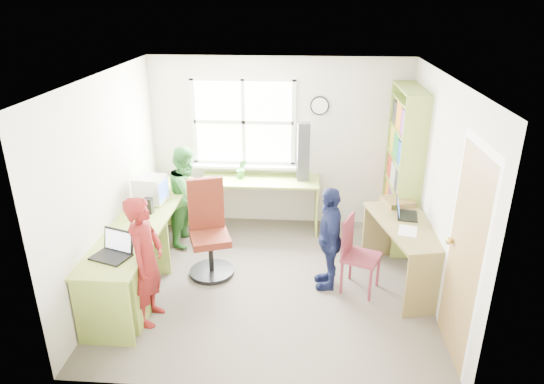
{
  "coord_description": "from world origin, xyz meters",
  "views": [
    {
      "loc": [
        0.36,
        -4.88,
        3.18
      ],
      "look_at": [
        0.0,
        0.25,
        1.05
      ],
      "focal_mm": 32.0,
      "sensor_mm": 36.0,
      "label": 1
    }
  ],
  "objects_px": {
    "bookshelf": "(402,172)",
    "person_green": "(188,195)",
    "laptop_left": "(114,250)",
    "cd_tower": "(303,152)",
    "crt_monitor": "(151,189)",
    "person_red": "(146,261)",
    "wooden_chair": "(356,251)",
    "laptop_right": "(404,212)",
    "swivel_chair": "(209,234)",
    "potted_plant": "(242,169)",
    "right_desk": "(407,240)",
    "person_navy": "(329,238)",
    "l_desk": "(152,256)"
  },
  "relations": [
    {
      "from": "l_desk",
      "to": "person_red",
      "type": "height_order",
      "value": "person_red"
    },
    {
      "from": "right_desk",
      "to": "laptop_left",
      "type": "relative_size",
      "value": 3.3
    },
    {
      "from": "laptop_left",
      "to": "person_navy",
      "type": "height_order",
      "value": "person_navy"
    },
    {
      "from": "swivel_chair",
      "to": "bookshelf",
      "type": "bearing_deg",
      "value": 2.45
    },
    {
      "from": "crt_monitor",
      "to": "person_green",
      "type": "height_order",
      "value": "person_green"
    },
    {
      "from": "crt_monitor",
      "to": "person_green",
      "type": "xyz_separation_m",
      "value": [
        0.35,
        0.43,
        -0.25
      ]
    },
    {
      "from": "swivel_chair",
      "to": "person_red",
      "type": "bearing_deg",
      "value": -133.65
    },
    {
      "from": "laptop_left",
      "to": "person_red",
      "type": "bearing_deg",
      "value": 20.08
    },
    {
      "from": "l_desk",
      "to": "potted_plant",
      "type": "relative_size",
      "value": 10.62
    },
    {
      "from": "laptop_right",
      "to": "cd_tower",
      "type": "height_order",
      "value": "cd_tower"
    },
    {
      "from": "bookshelf",
      "to": "potted_plant",
      "type": "bearing_deg",
      "value": 172.9
    },
    {
      "from": "right_desk",
      "to": "person_green",
      "type": "xyz_separation_m",
      "value": [
        -2.74,
        0.86,
        0.12
      ]
    },
    {
      "from": "laptop_left",
      "to": "crt_monitor",
      "type": "bearing_deg",
      "value": 110.62
    },
    {
      "from": "cd_tower",
      "to": "swivel_chair",
      "type": "bearing_deg",
      "value": -139.43
    },
    {
      "from": "laptop_left",
      "to": "person_navy",
      "type": "xyz_separation_m",
      "value": [
        2.17,
        0.77,
        -0.19
      ]
    },
    {
      "from": "crt_monitor",
      "to": "laptop_right",
      "type": "distance_m",
      "value": 3.06
    },
    {
      "from": "wooden_chair",
      "to": "laptop_right",
      "type": "height_order",
      "value": "laptop_right"
    },
    {
      "from": "swivel_chair",
      "to": "person_navy",
      "type": "relative_size",
      "value": 0.95
    },
    {
      "from": "laptop_left",
      "to": "person_green",
      "type": "xyz_separation_m",
      "value": [
        0.32,
        1.75,
        -0.13
      ]
    },
    {
      "from": "potted_plant",
      "to": "bookshelf",
      "type": "bearing_deg",
      "value": -7.1
    },
    {
      "from": "crt_monitor",
      "to": "potted_plant",
      "type": "bearing_deg",
      "value": 48.84
    },
    {
      "from": "swivel_chair",
      "to": "potted_plant",
      "type": "height_order",
      "value": "swivel_chair"
    },
    {
      "from": "wooden_chair",
      "to": "cd_tower",
      "type": "height_order",
      "value": "cd_tower"
    },
    {
      "from": "bookshelf",
      "to": "swivel_chair",
      "type": "distance_m",
      "value": 2.64
    },
    {
      "from": "l_desk",
      "to": "bookshelf",
      "type": "xyz_separation_m",
      "value": [
        2.96,
        1.47,
        0.55
      ]
    },
    {
      "from": "bookshelf",
      "to": "person_green",
      "type": "bearing_deg",
      "value": -175.6
    },
    {
      "from": "laptop_right",
      "to": "person_red",
      "type": "height_order",
      "value": "person_red"
    },
    {
      "from": "crt_monitor",
      "to": "laptop_left",
      "type": "bearing_deg",
      "value": -82.32
    },
    {
      "from": "right_desk",
      "to": "person_red",
      "type": "relative_size",
      "value": 1.04
    },
    {
      "from": "laptop_left",
      "to": "cd_tower",
      "type": "distance_m",
      "value": 2.93
    },
    {
      "from": "crt_monitor",
      "to": "person_navy",
      "type": "distance_m",
      "value": 2.28
    },
    {
      "from": "person_navy",
      "to": "bookshelf",
      "type": "bearing_deg",
      "value": 137.28
    },
    {
      "from": "bookshelf",
      "to": "person_red",
      "type": "height_order",
      "value": "bookshelf"
    },
    {
      "from": "cd_tower",
      "to": "person_red",
      "type": "xyz_separation_m",
      "value": [
        -1.53,
        -2.24,
        -0.46
      ]
    },
    {
      "from": "potted_plant",
      "to": "right_desk",
      "type": "bearing_deg",
      "value": -33.07
    },
    {
      "from": "laptop_left",
      "to": "cd_tower",
      "type": "bearing_deg",
      "value": 70.23
    },
    {
      "from": "cd_tower",
      "to": "potted_plant",
      "type": "relative_size",
      "value": 2.93
    },
    {
      "from": "bookshelf",
      "to": "cd_tower",
      "type": "bearing_deg",
      "value": 167.91
    },
    {
      "from": "crt_monitor",
      "to": "l_desk",
      "type": "bearing_deg",
      "value": -68.42
    },
    {
      "from": "l_desk",
      "to": "cd_tower",
      "type": "height_order",
      "value": "cd_tower"
    },
    {
      "from": "right_desk",
      "to": "person_red",
      "type": "height_order",
      "value": "person_red"
    },
    {
      "from": "person_green",
      "to": "laptop_right",
      "type": "bearing_deg",
      "value": -95.32
    },
    {
      "from": "swivel_chair",
      "to": "potted_plant",
      "type": "distance_m",
      "value": 1.33
    },
    {
      "from": "potted_plant",
      "to": "person_red",
      "type": "bearing_deg",
      "value": -106.9
    },
    {
      "from": "crt_monitor",
      "to": "laptop_right",
      "type": "xyz_separation_m",
      "value": [
        3.05,
        -0.23,
        -0.11
      ]
    },
    {
      "from": "bookshelf",
      "to": "crt_monitor",
      "type": "height_order",
      "value": "bookshelf"
    },
    {
      "from": "potted_plant",
      "to": "cd_tower",
      "type": "bearing_deg",
      "value": 0.74
    },
    {
      "from": "person_red",
      "to": "wooden_chair",
      "type": "bearing_deg",
      "value": -67.5
    },
    {
      "from": "crt_monitor",
      "to": "person_red",
      "type": "xyz_separation_m",
      "value": [
        0.34,
        -1.31,
        -0.23
      ]
    },
    {
      "from": "cd_tower",
      "to": "person_green",
      "type": "height_order",
      "value": "cd_tower"
    }
  ]
}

